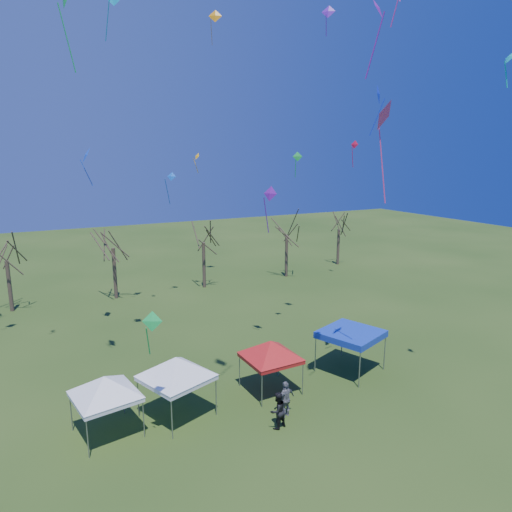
{
  "coord_description": "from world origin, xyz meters",
  "views": [
    {
      "loc": [
        -9.05,
        -16.79,
        12.55
      ],
      "look_at": [
        1.02,
        3.0,
        7.72
      ],
      "focal_mm": 32.0,
      "sensor_mm": 36.0,
      "label": 1
    }
  ],
  "objects_px": {
    "tent_white_mid": "(176,361)",
    "tent_blue": "(351,334)",
    "tree_5": "(339,217)",
    "person_dark": "(278,410)",
    "tree_4": "(287,220)",
    "person_grey": "(286,399)",
    "tent_white_west": "(104,380)",
    "tree_1": "(4,243)",
    "tree_3": "(203,226)",
    "tent_red": "(271,344)",
    "tree_2": "(112,230)"
  },
  "relations": [
    {
      "from": "tree_3",
      "to": "tree_4",
      "type": "relative_size",
      "value": 1.0
    },
    {
      "from": "person_dark",
      "to": "tree_3",
      "type": "bearing_deg",
      "value": -116.59
    },
    {
      "from": "tent_white_mid",
      "to": "person_grey",
      "type": "relative_size",
      "value": 2.07
    },
    {
      "from": "tent_red",
      "to": "tent_blue",
      "type": "bearing_deg",
      "value": -0.45
    },
    {
      "from": "tree_5",
      "to": "tent_white_mid",
      "type": "relative_size",
      "value": 1.95
    },
    {
      "from": "tree_3",
      "to": "tree_4",
      "type": "distance_m",
      "value": 9.32
    },
    {
      "from": "tent_white_mid",
      "to": "tent_blue",
      "type": "xyz_separation_m",
      "value": [
        10.7,
        0.07,
        -0.61
      ]
    },
    {
      "from": "tent_white_west",
      "to": "tent_blue",
      "type": "xyz_separation_m",
      "value": [
        14.04,
        0.08,
        -0.4
      ]
    },
    {
      "from": "person_dark",
      "to": "tree_4",
      "type": "bearing_deg",
      "value": -135.48
    },
    {
      "from": "tent_red",
      "to": "person_grey",
      "type": "relative_size",
      "value": 2.06
    },
    {
      "from": "tent_white_mid",
      "to": "person_grey",
      "type": "distance_m",
      "value": 5.7
    },
    {
      "from": "tree_2",
      "to": "person_grey",
      "type": "xyz_separation_m",
      "value": [
        3.86,
        -23.68,
        -5.36
      ]
    },
    {
      "from": "tree_2",
      "to": "tree_3",
      "type": "bearing_deg",
      "value": -2.27
    },
    {
      "from": "tree_3",
      "to": "tent_red",
      "type": "xyz_separation_m",
      "value": [
        -3.98,
        -20.76,
        -3.37
      ]
    },
    {
      "from": "tent_red",
      "to": "tent_white_mid",
      "type": "bearing_deg",
      "value": -178.73
    },
    {
      "from": "tree_1",
      "to": "tree_4",
      "type": "relative_size",
      "value": 0.96
    },
    {
      "from": "tent_blue",
      "to": "tree_2",
      "type": "bearing_deg",
      "value": 114.91
    },
    {
      "from": "tent_white_mid",
      "to": "tent_blue",
      "type": "height_order",
      "value": "tent_white_mid"
    },
    {
      "from": "tree_5",
      "to": "tent_blue",
      "type": "bearing_deg",
      "value": -125.48
    },
    {
      "from": "tent_white_west",
      "to": "tent_white_mid",
      "type": "xyz_separation_m",
      "value": [
        3.35,
        0.0,
        0.21
      ]
    },
    {
      "from": "person_grey",
      "to": "tree_3",
      "type": "bearing_deg",
      "value": -117.46
    },
    {
      "from": "tree_3",
      "to": "tree_4",
      "type": "height_order",
      "value": "tree_3"
    },
    {
      "from": "tree_5",
      "to": "tent_white_west",
      "type": "bearing_deg",
      "value": -142.92
    },
    {
      "from": "person_dark",
      "to": "person_grey",
      "type": "distance_m",
      "value": 1.08
    },
    {
      "from": "tree_4",
      "to": "tent_white_west",
      "type": "distance_m",
      "value": 30.45
    },
    {
      "from": "tree_3",
      "to": "person_grey",
      "type": "bearing_deg",
      "value": -101.0
    },
    {
      "from": "tree_5",
      "to": "tent_white_mid",
      "type": "xyz_separation_m",
      "value": [
        -26.97,
        -22.9,
        -2.82
      ]
    },
    {
      "from": "tree_1",
      "to": "tree_3",
      "type": "bearing_deg",
      "value": -2.06
    },
    {
      "from": "tent_white_mid",
      "to": "person_dark",
      "type": "height_order",
      "value": "tent_white_mid"
    },
    {
      "from": "tree_5",
      "to": "person_dark",
      "type": "distance_m",
      "value": 35.13
    },
    {
      "from": "tree_2",
      "to": "tent_blue",
      "type": "bearing_deg",
      "value": -65.09
    },
    {
      "from": "tree_2",
      "to": "tent_blue",
      "type": "xyz_separation_m",
      "value": [
        9.82,
        -21.14,
        -4.0
      ]
    },
    {
      "from": "tree_4",
      "to": "tent_blue",
      "type": "relative_size",
      "value": 1.93
    },
    {
      "from": "tent_white_mid",
      "to": "tent_red",
      "type": "xyz_separation_m",
      "value": [
        5.3,
        0.12,
        -0.2
      ]
    },
    {
      "from": "tent_blue",
      "to": "person_dark",
      "type": "distance_m",
      "value": 7.65
    },
    {
      "from": "tree_1",
      "to": "tent_red",
      "type": "distance_m",
      "value": 25.11
    },
    {
      "from": "tree_3",
      "to": "tent_blue",
      "type": "xyz_separation_m",
      "value": [
        1.42,
        -20.81,
        -3.78
      ]
    },
    {
      "from": "tent_white_mid",
      "to": "tent_blue",
      "type": "bearing_deg",
      "value": 0.4
    },
    {
      "from": "tree_1",
      "to": "tree_3",
      "type": "relative_size",
      "value": 0.95
    },
    {
      "from": "tent_white_west",
      "to": "tent_red",
      "type": "bearing_deg",
      "value": 0.79
    },
    {
      "from": "tent_white_mid",
      "to": "person_dark",
      "type": "distance_m",
      "value": 5.39
    },
    {
      "from": "tree_3",
      "to": "person_dark",
      "type": "distance_m",
      "value": 25.16
    },
    {
      "from": "tree_5",
      "to": "tent_red",
      "type": "distance_m",
      "value": 31.59
    },
    {
      "from": "tent_red",
      "to": "person_grey",
      "type": "bearing_deg",
      "value": -102.24
    },
    {
      "from": "tent_white_west",
      "to": "person_grey",
      "type": "distance_m",
      "value": 8.63
    },
    {
      "from": "tent_white_west",
      "to": "tent_red",
      "type": "xyz_separation_m",
      "value": [
        8.64,
        0.12,
        0.02
      ]
    },
    {
      "from": "tent_white_mid",
      "to": "tent_blue",
      "type": "relative_size",
      "value": 0.94
    },
    {
      "from": "tree_4",
      "to": "person_grey",
      "type": "relative_size",
      "value": 4.26
    },
    {
      "from": "tree_1",
      "to": "tent_white_mid",
      "type": "height_order",
      "value": "tree_1"
    },
    {
      "from": "tree_1",
      "to": "tent_white_mid",
      "type": "distance_m",
      "value": 22.95
    }
  ]
}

